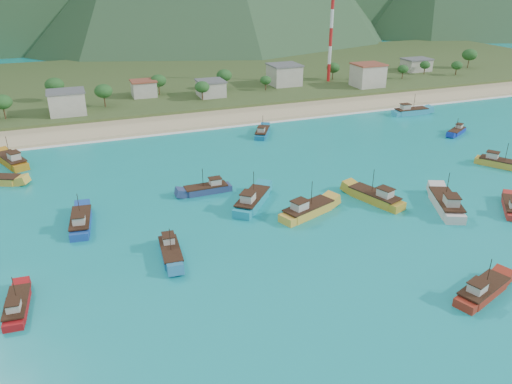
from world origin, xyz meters
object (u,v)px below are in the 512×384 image
object	(u,v)px
boat_1	(262,133)
boat_3	(500,164)
radio_tower	(331,28)
boat_5	(12,161)
boat_24	(252,201)
boat_19	(512,208)
boat_7	(375,198)
boat_4	(207,190)
boat_11	(482,292)
boat_14	(411,112)
boat_6	(81,223)
boat_13	(308,211)
boat_26	(171,252)
boat_8	(17,307)
boat_25	(446,205)
boat_16	(457,132)

from	to	relation	value
boat_1	boat_3	size ratio (longest dim) A/B	0.93
radio_tower	boat_5	world-z (taller)	radio_tower
boat_24	radio_tower	bearing A→B (deg)	94.27
boat_1	boat_24	xyz separation A→B (m)	(-18.03, -40.22, 0.26)
radio_tower	boat_19	xyz separation A→B (m)	(-20.15, -108.99, -20.62)
boat_5	boat_24	distance (m)	59.81
boat_1	boat_7	xyz separation A→B (m)	(4.99, -47.11, 0.22)
boat_4	boat_11	world-z (taller)	boat_11
boat_1	boat_3	xyz separation A→B (m)	(42.32, -41.28, 0.09)
boat_14	boat_3	bearing A→B (deg)	-7.96
boat_6	boat_13	distance (m)	40.59
boat_4	boat_6	size ratio (longest dim) A/B	0.88
boat_19	boat_26	xyz separation A→B (m)	(-63.21, 7.05, 0.02)
radio_tower	boat_8	distance (m)	152.50
boat_1	boat_13	world-z (taller)	boat_13
boat_1	boat_6	world-z (taller)	boat_6
boat_8	boat_11	world-z (taller)	boat_11
boat_14	boat_24	size ratio (longest dim) A/B	1.01
boat_7	boat_19	xyz separation A→B (m)	(21.76, -12.62, -0.24)
boat_14	boat_19	bearing A→B (deg)	-18.15
boat_25	boat_4	bearing A→B (deg)	173.88
boat_7	boat_26	xyz separation A→B (m)	(-41.45, -5.57, -0.22)
boat_25	boat_26	world-z (taller)	boat_25
boat_3	boat_19	world-z (taller)	boat_3
radio_tower	boat_19	world-z (taller)	radio_tower
boat_13	boat_26	distance (m)	27.10
boat_14	boat_16	xyz separation A→B (m)	(-0.20, -20.74, -0.35)
boat_3	boat_14	xyz separation A→B (m)	(8.35, 44.25, 0.11)
boat_3	boat_25	xyz separation A→B (m)	(-26.68, -13.43, 0.23)
boat_7	boat_16	world-z (taller)	boat_7
boat_8	boat_25	xyz separation A→B (m)	(74.09, 4.32, 0.40)
boat_1	boat_19	xyz separation A→B (m)	(26.75, -59.73, -0.02)
boat_8	boat_26	distance (m)	22.89
boat_13	boat_26	xyz separation A→B (m)	(-26.61, -5.16, -0.22)
boat_11	boat_7	bearing A→B (deg)	154.69
boat_14	boat_25	xyz separation A→B (m)	(-35.03, -57.68, 0.12)
boat_4	boat_24	xyz separation A→B (m)	(6.40, -9.01, 0.25)
boat_1	boat_5	size ratio (longest dim) A/B	0.79
boat_11	boat_14	size ratio (longest dim) A/B	0.92
boat_5	boat_6	xyz separation A→B (m)	(13.09, -37.39, -0.11)
boat_3	boat_19	distance (m)	24.14
boat_8	boat_16	xyz separation A→B (m)	(108.92, 41.26, -0.06)
boat_16	boat_11	bearing A→B (deg)	111.69
radio_tower	boat_25	bearing A→B (deg)	-106.74
boat_1	boat_4	size ratio (longest dim) A/B	1.00
boat_3	boat_7	world-z (taller)	boat_7
boat_24	boat_26	xyz separation A→B (m)	(-18.43, -12.47, -0.26)
boat_5	boat_11	distance (m)	101.38
boat_3	boat_25	distance (m)	29.88
boat_4	boat_5	xyz separation A→B (m)	(-37.80, 31.27, 0.23)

